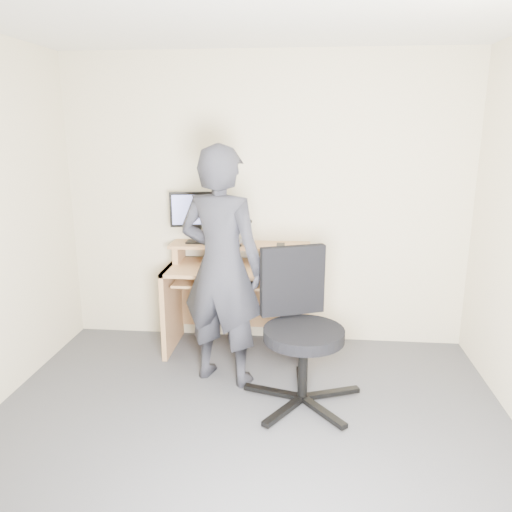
% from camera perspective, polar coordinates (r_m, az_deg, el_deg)
% --- Properties ---
extents(ground, '(3.50, 3.50, 0.00)m').
position_cam_1_polar(ground, '(3.18, -1.83, -21.85)').
color(ground, '#515156').
rests_on(ground, ground).
extents(back_wall, '(3.50, 0.02, 2.50)m').
position_cam_1_polar(back_wall, '(4.35, 1.03, 6.15)').
color(back_wall, beige).
rests_on(back_wall, ground).
extents(desk, '(1.20, 0.60, 0.91)m').
position_cam_1_polar(desk, '(4.31, -1.91, -3.52)').
color(desk, tan).
rests_on(desk, ground).
extents(monitor, '(0.46, 0.13, 0.44)m').
position_cam_1_polar(monitor, '(4.30, -6.70, 4.96)').
color(monitor, black).
rests_on(monitor, desk).
extents(external_drive, '(0.07, 0.13, 0.20)m').
position_cam_1_polar(external_drive, '(4.29, -2.74, 2.79)').
color(external_drive, black).
rests_on(external_drive, desk).
extents(travel_mug, '(0.11, 0.11, 0.19)m').
position_cam_1_polar(travel_mug, '(4.24, -1.03, 2.57)').
color(travel_mug, silver).
rests_on(travel_mug, desk).
extents(smartphone, '(0.07, 0.13, 0.01)m').
position_cam_1_polar(smartphone, '(4.23, 2.84, 1.27)').
color(smartphone, black).
rests_on(smartphone, desk).
extents(charger, '(0.05, 0.05, 0.03)m').
position_cam_1_polar(charger, '(4.20, -3.54, 1.35)').
color(charger, black).
rests_on(charger, desk).
extents(headphones, '(0.20, 0.19, 0.06)m').
position_cam_1_polar(headphones, '(4.34, -2.63, 1.67)').
color(headphones, silver).
rests_on(headphones, desk).
extents(keyboard, '(0.47, 0.21, 0.03)m').
position_cam_1_polar(keyboard, '(4.12, -2.81, -2.66)').
color(keyboard, black).
rests_on(keyboard, desk).
extents(mouse, '(0.10, 0.07, 0.04)m').
position_cam_1_polar(mouse, '(4.05, 2.74, -1.47)').
color(mouse, black).
rests_on(mouse, desk).
extents(office_chair, '(0.84, 0.81, 1.05)m').
position_cam_1_polar(office_chair, '(3.49, 5.01, -7.57)').
color(office_chair, black).
rests_on(office_chair, ground).
extents(person, '(0.74, 0.60, 1.78)m').
position_cam_1_polar(person, '(3.65, -3.96, -1.33)').
color(person, black).
rests_on(person, ground).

